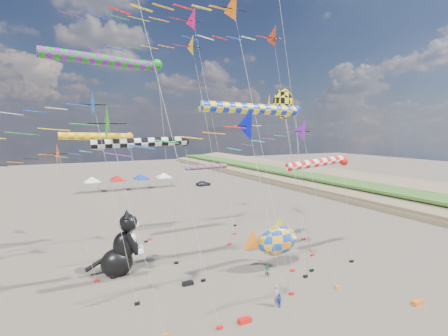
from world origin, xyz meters
name	(u,v)px	position (x,y,z in m)	size (l,w,h in m)	color
delta_kite_0	(40,158)	(-14.25, 15.66, 10.65)	(8.55, 1.69, 11.90)	#EF500C
delta_kite_1	(231,6)	(-2.67, 6.35, 20.74)	(12.36, 2.32, 22.19)	orange
delta_kite_3	(189,20)	(0.58, 22.13, 24.50)	(17.08, 2.79, 26.18)	#D7135D
delta_kite_4	(97,128)	(-11.29, 5.44, 12.92)	(11.18, 2.29, 14.37)	#229818
delta_kite_6	(178,48)	(-1.87, 18.91, 20.73)	(13.68, 2.26, 22.20)	#F8AD12
delta_kite_7	(231,133)	(-6.14, -0.19, 12.64)	(9.24, 1.68, 13.89)	#0613D8
delta_kite_8	(79,109)	(-11.74, 10.22, 14.16)	(9.44, 1.94, 15.49)	blue
delta_kite_9	(270,38)	(7.30, 16.65, 22.17)	(13.85, 2.52, 23.72)	red
delta_kite_10	(113,147)	(-7.43, 24.58, 10.89)	(9.34, 1.72, 12.16)	#0F90D4
delta_kite_11	(295,136)	(2.13, 5.58, 12.35)	(9.37, 1.64, 13.59)	purple
windsock_0	(100,137)	(-8.79, 24.09, 12.05)	(8.67, 0.82, 12.51)	orange
windsock_1	(146,143)	(-7.10, 11.66, 11.78)	(8.67, 0.70, 12.21)	black
windsock_2	(208,167)	(4.27, 25.43, 8.06)	(6.99, 0.63, 8.45)	#D6460F
windsock_3	(256,110)	(0.59, 8.39, 14.32)	(9.97, 0.83, 14.79)	#122EBC
windsock_4	(107,61)	(-8.91, 16.43, 18.47)	(11.05, 0.95, 18.99)	#18871F
windsock_5	(320,163)	(7.72, 9.14, 9.85)	(8.20, 0.76, 10.28)	red
angelfish_kite	(282,105)	(4.96, 11.14, 14.95)	(3.74, 3.02, 16.40)	yellow
cat_inflatable	(120,242)	(-8.39, 16.48, 2.89)	(4.28, 2.14, 5.77)	black
fish_inflatable	(277,240)	(4.54, 10.92, 2.77)	(5.57, 2.59, 4.87)	#1346B9
person_adult	(277,295)	(0.72, 5.52, 0.77)	(0.56, 0.37, 1.54)	gray
child_green	(267,271)	(2.91, 10.00, 0.56)	(0.54, 0.42, 1.12)	#1F814B
child_blue	(279,300)	(0.72, 5.25, 0.51)	(0.60, 0.25, 1.02)	#234AAD
kite_bag_0	(188,283)	(-3.89, 11.62, 0.15)	(0.90, 0.44, 0.30)	black
kite_bag_1	(245,320)	(-2.52, 4.60, 0.15)	(0.90, 0.44, 0.30)	red
kite_bag_2	(417,303)	(10.05, 0.96, 0.15)	(0.90, 0.44, 0.30)	#FF5E15
kite_bag_3	(290,240)	(10.78, 17.06, 0.15)	(0.90, 0.44, 0.30)	blue
tent_row	(129,175)	(1.50, 60.00, 3.15)	(19.20, 4.20, 3.80)	white
parked_car	(203,183)	(17.68, 58.00, 0.59)	(1.38, 3.43, 1.17)	#26262D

